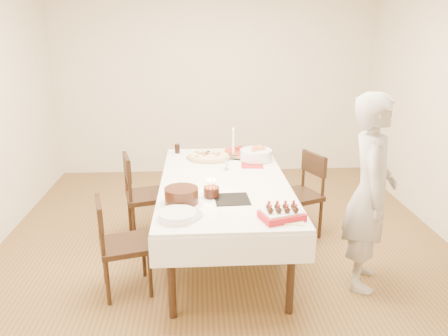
{
  "coord_description": "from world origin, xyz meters",
  "views": [
    {
      "loc": [
        -0.24,
        -3.78,
        2.08
      ],
      "look_at": [
        -0.02,
        -0.05,
        0.86
      ],
      "focal_mm": 35.0,
      "sensor_mm": 36.0,
      "label": 1
    }
  ],
  "objects": [
    {
      "name": "taper_candle",
      "position": [
        0.12,
        0.59,
        0.92
      ],
      "size": [
        0.08,
        0.08,
        0.35
      ],
      "primitive_type": "cylinder",
      "rotation": [
        0.0,
        0.0,
        0.12
      ],
      "color": "white",
      "rests_on": "dining_table"
    },
    {
      "name": "dining_table",
      "position": [
        -0.02,
        -0.05,
        0.38
      ],
      "size": [
        1.84,
        2.41,
        0.75
      ],
      "primitive_type": "cube",
      "rotation": [
        0.0,
        0.0,
        0.37
      ],
      "color": "white",
      "rests_on": "floor"
    },
    {
      "name": "wall_back",
      "position": [
        0.0,
        2.5,
        1.35
      ],
      "size": [
        4.5,
        0.04,
        2.7
      ],
      "primitive_type": "cube",
      "color": "beige",
      "rests_on": "floor"
    },
    {
      "name": "layer_cake",
      "position": [
        -0.38,
        -0.59,
        0.82
      ],
      "size": [
        0.42,
        0.42,
        0.13
      ],
      "primitive_type": "cylinder",
      "rotation": [
        0.0,
        0.0,
        0.28
      ],
      "color": "black",
      "rests_on": "dining_table"
    },
    {
      "name": "birthday_cake",
      "position": [
        -0.14,
        -0.46,
        0.83
      ],
      "size": [
        0.13,
        0.13,
        0.14
      ],
      "primitive_type": "cylinder",
      "rotation": [
        0.0,
        0.0,
        0.02
      ],
      "color": "#3A1A10",
      "rests_on": "dining_table"
    },
    {
      "name": "chair_left_savory",
      "position": [
        -0.76,
        0.37,
        0.45
      ],
      "size": [
        0.56,
        0.56,
        0.89
      ],
      "primitive_type": null,
      "rotation": [
        0.0,
        0.0,
        3.4
      ],
      "color": "black",
      "rests_on": "floor"
    },
    {
      "name": "cake_board",
      "position": [
        0.02,
        -0.52,
        0.75
      ],
      "size": [
        0.29,
        0.29,
        0.01
      ],
      "primitive_type": "cube",
      "rotation": [
        0.0,
        0.0,
        0.05
      ],
      "color": "black",
      "rests_on": "dining_table"
    },
    {
      "name": "pizza_white",
      "position": [
        -0.13,
        0.64,
        0.77
      ],
      "size": [
        0.62,
        0.62,
        0.04
      ],
      "primitive_type": "cylinder",
      "rotation": [
        0.0,
        0.0,
        -0.32
      ],
      "color": "beige",
      "rests_on": "dining_table"
    },
    {
      "name": "person",
      "position": [
        1.12,
        -0.6,
        0.81
      ],
      "size": [
        0.55,
        0.68,
        1.62
      ],
      "primitive_type": "imported",
      "rotation": [
        0.0,
        0.0,
        1.25
      ],
      "color": "#BDB7B3",
      "rests_on": "floor"
    },
    {
      "name": "cola_glass",
      "position": [
        -0.48,
        0.86,
        0.8
      ],
      "size": [
        0.07,
        0.07,
        0.1
      ],
      "primitive_type": "cylinder",
      "rotation": [
        0.0,
        0.0,
        -0.34
      ],
      "color": "black",
      "rests_on": "dining_table"
    },
    {
      "name": "chair_right_savory",
      "position": [
        0.76,
        0.31,
        0.43
      ],
      "size": [
        0.58,
        0.58,
        0.87
      ],
      "primitive_type": null,
      "rotation": [
        0.0,
        0.0,
        0.4
      ],
      "color": "black",
      "rests_on": "floor"
    },
    {
      "name": "box_lid",
      "position": [
        0.37,
        -0.93,
        0.75
      ],
      "size": [
        0.3,
        0.23,
        0.02
      ],
      "primitive_type": "cube",
      "rotation": [
        0.0,
        0.0,
        -0.18
      ],
      "color": "beige",
      "rests_on": "dining_table"
    },
    {
      "name": "strawberry_box",
      "position": [
        0.35,
        -0.92,
        0.79
      ],
      "size": [
        0.35,
        0.28,
        0.08
      ],
      "primitive_type": null,
      "rotation": [
        0.0,
        0.0,
        0.29
      ],
      "color": "#A7131A",
      "rests_on": "dining_table"
    },
    {
      "name": "chair_left_dessert",
      "position": [
        -0.85,
        -0.61,
        0.41
      ],
      "size": [
        0.52,
        0.52,
        0.82
      ],
      "primitive_type": null,
      "rotation": [
        0.0,
        0.0,
        3.41
      ],
      "color": "black",
      "rests_on": "floor"
    },
    {
      "name": "red_placemat",
      "position": [
        0.29,
        0.37,
        0.75
      ],
      "size": [
        0.24,
        0.24,
        0.01
      ],
      "primitive_type": "cube",
      "rotation": [
        0.0,
        0.0,
        -0.08
      ],
      "color": "#B21E1E",
      "rests_on": "dining_table"
    },
    {
      "name": "pizza_pepperoni",
      "position": [
        0.22,
        0.76,
        0.77
      ],
      "size": [
        0.53,
        0.53,
        0.04
      ],
      "primitive_type": "cylinder",
      "rotation": [
        0.0,
        0.0,
        0.19
      ],
      "color": "red",
      "rests_on": "dining_table"
    },
    {
      "name": "plate_stack",
      "position": [
        -0.41,
        -0.87,
        0.78
      ],
      "size": [
        0.36,
        0.36,
        0.06
      ],
      "primitive_type": "cylinder",
      "rotation": [
        0.0,
        0.0,
        -0.35
      ],
      "color": "white",
      "rests_on": "dining_table"
    },
    {
      "name": "shaker_pair",
      "position": [
        0.03,
        0.24,
        0.8
      ],
      "size": [
        0.1,
        0.1,
        0.09
      ],
      "primitive_type": null,
      "rotation": [
        0.0,
        0.0,
        0.23
      ],
      "color": "white",
      "rests_on": "dining_table"
    },
    {
      "name": "pasta_bowl",
      "position": [
        0.35,
        0.54,
        0.81
      ],
      "size": [
        0.39,
        0.39,
        0.11
      ],
      "primitive_type": "cylinder",
      "rotation": [
        0.0,
        0.0,
        -0.2
      ],
      "color": "white",
      "rests_on": "dining_table"
    },
    {
      "name": "wall_front",
      "position": [
        0.0,
        -2.5,
        1.35
      ],
      "size": [
        4.5,
        0.04,
        2.7
      ],
      "primitive_type": "cube",
      "color": "beige",
      "rests_on": "floor"
    },
    {
      "name": "china_plate",
      "position": [
        -0.34,
        -0.82,
        0.75
      ],
      "size": [
        0.3,
        0.3,
        0.01
      ],
      "primitive_type": "cylinder",
      "rotation": [
        0.0,
        0.0,
        -0.28
      ],
      "color": "white",
      "rests_on": "dining_table"
    },
    {
      "name": "floor",
      "position": [
        0.0,
        0.0,
        0.0
      ],
      "size": [
        5.0,
        5.0,
        0.0
      ],
      "primitive_type": "plane",
      "color": "brown",
      "rests_on": "ground"
    }
  ]
}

